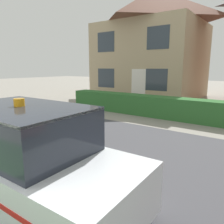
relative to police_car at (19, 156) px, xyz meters
The scene contains 4 objects.
road_strip 2.17m from the police_car, 89.44° to the left, with size 28.00×6.67×0.01m, color #424247.
garden_hedge 7.22m from the police_car, 90.46° to the left, with size 10.98×0.83×0.93m, color #2D662D.
police_car is the anchor object (origin of this frame).
house_left 14.52m from the police_car, 107.45° to the left, with size 7.25×6.59×7.67m.
Camera 1 is at (3.24, 0.33, 2.20)m, focal length 35.00 mm.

